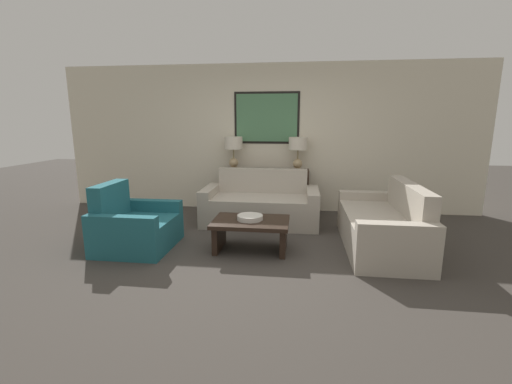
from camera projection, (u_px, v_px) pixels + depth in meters
The scene contains 10 objects.
ground_plane at pixel (246, 260), 4.12m from camera, with size 20.00×20.00×0.00m, color #3D3833.
back_wall at pixel (267, 138), 6.30m from camera, with size 7.68×0.12×2.65m.
console_table at pixel (265, 191), 6.23m from camera, with size 1.56×0.38×0.79m.
table_lamp_left at pixel (233, 147), 6.14m from camera, with size 0.32×0.32×0.57m.
table_lamp_right at pixel (298, 147), 5.99m from camera, with size 0.32×0.32×0.57m.
couch_by_back_wall at pixel (261, 206), 5.57m from camera, with size 1.84×0.88×0.86m.
couch_by_side at pixel (383, 226), 4.48m from camera, with size 0.88×1.84×0.86m.
coffee_table at pixel (251, 229), 4.39m from camera, with size 0.97×0.66×0.40m.
decorative_bowl at pixel (250, 217), 4.38m from camera, with size 0.33×0.33×0.06m.
armchair_near_back_wall at pixel (135, 227), 4.50m from camera, with size 0.90×0.98×0.86m.
Camera 1 is at (0.61, -3.82, 1.65)m, focal length 24.00 mm.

